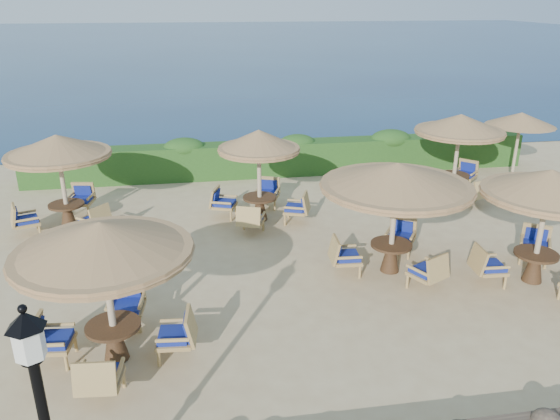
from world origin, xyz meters
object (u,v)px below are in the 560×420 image
at_px(cafe_set_2, 546,202).
at_px(cafe_set_3, 60,162).
at_px(cafe_set_1, 396,190).
at_px(cafe_set_5, 459,138).
at_px(cafe_set_0, 105,265).
at_px(cafe_set_4, 259,164).
at_px(extra_parasol, 521,119).

relative_size(cafe_set_2, cafe_set_3, 1.00).
distance_m(cafe_set_1, cafe_set_5, 6.07).
height_order(cafe_set_0, cafe_set_4, same).
height_order(cafe_set_1, cafe_set_4, same).
bearing_deg(cafe_set_5, cafe_set_0, -143.82).
xyz_separation_m(cafe_set_1, cafe_set_4, (-2.63, 3.63, -0.36)).
distance_m(extra_parasol, cafe_set_1, 8.75).
distance_m(cafe_set_1, cafe_set_3, 8.89).
bearing_deg(cafe_set_0, cafe_set_4, 61.17).
bearing_deg(extra_parasol, cafe_set_3, -172.58).
xyz_separation_m(cafe_set_3, cafe_set_4, (5.35, -0.28, -0.24)).
xyz_separation_m(cafe_set_1, cafe_set_5, (3.81, 4.72, -0.12)).
relative_size(cafe_set_1, cafe_set_4, 1.20).
bearing_deg(cafe_set_2, extra_parasol, 62.57).
xyz_separation_m(extra_parasol, cafe_set_2, (-3.52, -6.78, -0.25)).
bearing_deg(extra_parasol, cafe_set_2, -117.43).
bearing_deg(cafe_set_5, cafe_set_3, -176.08).
bearing_deg(cafe_set_3, cafe_set_2, -23.95).
xyz_separation_m(cafe_set_0, cafe_set_5, (9.78, 7.15, 0.03)).
bearing_deg(cafe_set_5, extra_parasol, 21.59).
relative_size(cafe_set_2, cafe_set_4, 0.99).
xyz_separation_m(cafe_set_0, cafe_set_1, (5.97, 2.44, 0.15)).
distance_m(cafe_set_1, cafe_set_4, 4.49).
relative_size(cafe_set_4, cafe_set_5, 1.01).
distance_m(cafe_set_0, cafe_set_4, 6.92).
xyz_separation_m(cafe_set_0, cafe_set_4, (3.34, 6.06, -0.21)).
relative_size(extra_parasol, cafe_set_1, 0.70).
bearing_deg(extra_parasol, cafe_set_1, -138.48).
distance_m(cafe_set_3, cafe_set_5, 11.82).
relative_size(extra_parasol, cafe_set_4, 0.84).
height_order(cafe_set_1, cafe_set_2, same).
xyz_separation_m(cafe_set_0, cafe_set_2, (9.00, 1.45, 0.04)).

